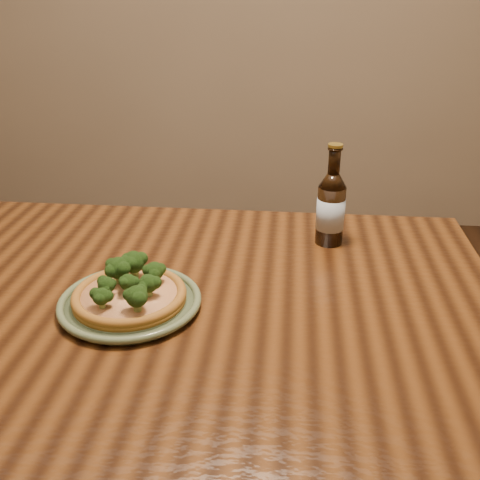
# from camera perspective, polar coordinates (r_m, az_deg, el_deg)

# --- Properties ---
(table) EXTENTS (1.60, 0.90, 0.75)m
(table) POSITION_cam_1_polar(r_m,az_deg,el_deg) (1.15, -15.90, -9.55)
(table) COLOR #4C2910
(table) RESTS_ON ground
(plate) EXTENTS (0.26, 0.26, 0.02)m
(plate) POSITION_cam_1_polar(r_m,az_deg,el_deg) (1.04, -11.10, -6.20)
(plate) COLOR #5A6A49
(plate) RESTS_ON table
(pizza) EXTENTS (0.20, 0.20, 0.07)m
(pizza) POSITION_cam_1_polar(r_m,az_deg,el_deg) (1.03, -11.15, -5.21)
(pizza) COLOR #996422
(pizza) RESTS_ON plate
(beer_bottle) EXTENTS (0.06, 0.06, 0.23)m
(beer_bottle) POSITION_cam_1_polar(r_m,az_deg,el_deg) (1.24, 9.22, 3.26)
(beer_bottle) COLOR black
(beer_bottle) RESTS_ON table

